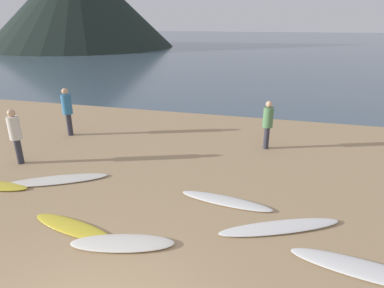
% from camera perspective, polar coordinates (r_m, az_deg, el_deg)
% --- Properties ---
extents(ground_plane, '(120.00, 120.00, 0.20)m').
position_cam_1_polar(ground_plane, '(13.20, 4.36, 2.22)').
color(ground_plane, tan).
rests_on(ground_plane, ground).
extents(ocean_water, '(140.00, 100.00, 0.01)m').
position_cam_1_polar(ocean_water, '(64.45, 13.62, 16.74)').
color(ocean_water, '#475B6B').
rests_on(ocean_water, ground).
extents(headland_hill, '(27.37, 27.37, 12.96)m').
position_cam_1_polar(headland_hill, '(55.31, -19.01, 22.36)').
color(headland_hill, black).
rests_on(headland_hill, ground).
extents(surfboard_1, '(2.63, 1.76, 0.07)m').
position_cam_1_polar(surfboard_1, '(9.67, -22.39, -5.78)').
color(surfboard_1, silver).
rests_on(surfboard_1, ground).
extents(surfboard_2, '(2.11, 0.87, 0.06)m').
position_cam_1_polar(surfboard_2, '(7.54, -20.01, -13.37)').
color(surfboard_2, yellow).
rests_on(surfboard_2, ground).
extents(surfboard_3, '(2.11, 1.07, 0.09)m').
position_cam_1_polar(surfboard_3, '(6.80, -11.96, -16.44)').
color(surfboard_3, silver).
rests_on(surfboard_3, ground).
extents(surfboard_4, '(2.29, 0.76, 0.08)m').
position_cam_1_polar(surfboard_4, '(8.02, 5.85, -9.78)').
color(surfboard_4, white).
rests_on(surfboard_4, ground).
extents(surfboard_5, '(2.61, 1.56, 0.08)m').
position_cam_1_polar(surfboard_5, '(7.33, 15.01, -13.74)').
color(surfboard_5, white).
rests_on(surfboard_5, ground).
extents(surfboard_6, '(2.67, 0.98, 0.07)m').
position_cam_1_polar(surfboard_6, '(6.83, 28.20, -18.76)').
color(surfboard_6, white).
rests_on(surfboard_6, ground).
extents(person_0, '(0.34, 0.34, 1.69)m').
position_cam_1_polar(person_0, '(10.97, -28.33, 1.81)').
color(person_0, '#2D2D38').
rests_on(person_0, ground).
extents(person_1, '(0.33, 0.33, 1.64)m').
position_cam_1_polar(person_1, '(11.12, 13.01, 3.91)').
color(person_1, '#2D2D38').
rests_on(person_1, ground).
extents(person_2, '(0.36, 0.36, 1.79)m').
position_cam_1_polar(person_2, '(12.96, -20.83, 5.87)').
color(person_2, '#2D2D38').
rests_on(person_2, ground).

